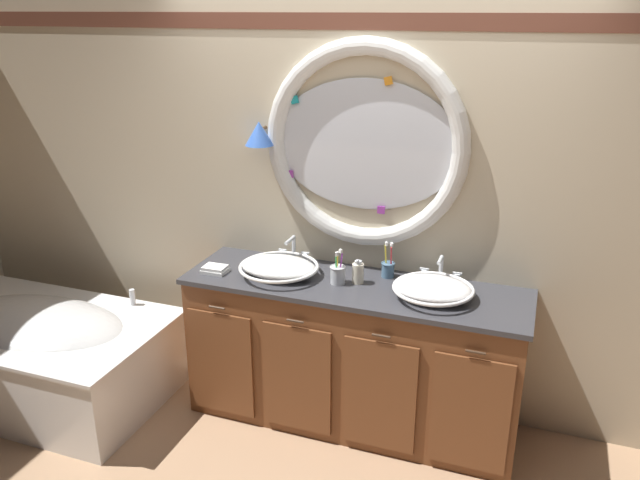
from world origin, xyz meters
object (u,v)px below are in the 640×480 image
Objects in this scene: sink_basin_left at (279,267)px; sink_basin_right at (433,289)px; bathtub at (40,349)px; soap_dispenser at (358,273)px; toothbrush_holder_right at (388,268)px; toothbrush_holder_left at (338,274)px; folded_hand_towel at (215,269)px.

sink_basin_left is 0.91m from sink_basin_right.
soap_dispenser is at bearing 12.70° from bathtub.
bathtub is 1.70m from sink_basin_left.
toothbrush_holder_right reaches higher than bathtub.
toothbrush_holder_left is 1.44× the size of soap_dispenser.
toothbrush_holder_left is (-0.55, 0.01, 0.00)m from sink_basin_right.
soap_dispenser is 0.99× the size of folded_hand_towel.
sink_basin_right is at bearing 9.27° from bathtub.
toothbrush_holder_right is (0.61, 0.20, 0.00)m from sink_basin_left.
sink_basin_right is at bearing -0.75° from toothbrush_holder_left.
toothbrush_holder_left is (0.36, 0.01, 0.01)m from sink_basin_left.
sink_basin_right is 0.44m from soap_dispenser.
toothbrush_holder_right is at bearing 37.41° from toothbrush_holder_left.
bathtub is 3.69× the size of sink_basin_right.
bathtub is at bearing -165.39° from sink_basin_left.
folded_hand_towel is (-0.74, -0.10, -0.04)m from toothbrush_holder_left.
toothbrush_holder_right is 1.48× the size of folded_hand_towel.
toothbrush_holder_left reaches higher than sink_basin_right.
toothbrush_holder_left is 0.12m from soap_dispenser.
bathtub is at bearing -167.30° from soap_dispenser.
soap_dispenser is (0.47, 0.05, 0.01)m from sink_basin_left.
toothbrush_holder_right reaches higher than sink_basin_right.
toothbrush_holder_right reaches higher than soap_dispenser.
sink_basin_right is 0.55m from toothbrush_holder_left.
sink_basin_left is 3.22× the size of folded_hand_towel.
sink_basin_left is 0.39m from folded_hand_towel.
sink_basin_right is at bearing -6.74° from soap_dispenser.
toothbrush_holder_right is at bearing 147.02° from sink_basin_right.
folded_hand_towel is at bearing -166.48° from sink_basin_left.
toothbrush_holder_left is 0.31m from toothbrush_holder_right.
sink_basin_left is 0.64m from toothbrush_holder_right.
sink_basin_left is at bearing 180.00° from sink_basin_right.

